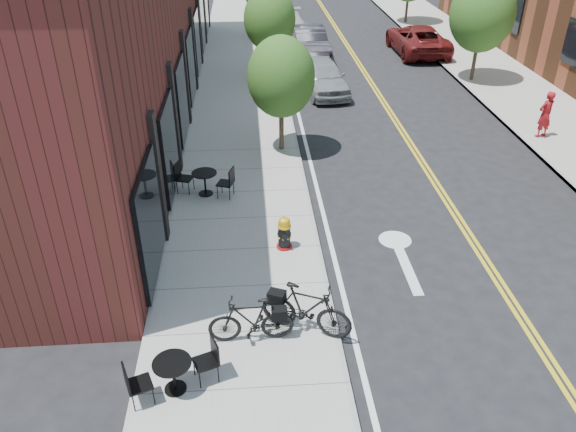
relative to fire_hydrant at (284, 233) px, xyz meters
name	(u,v)px	position (x,y,z in m)	size (l,w,h in m)	color
ground	(338,331)	(0.92, -2.99, -0.54)	(120.00, 120.00, 0.00)	black
sidewalk_near	(241,140)	(-1.08, 7.01, -0.48)	(4.00, 70.00, 0.12)	#9E9B93
sidewalk_far	(565,130)	(10.92, 7.01, -0.48)	(4.00, 70.00, 0.12)	#9E9B93
building_near	(119,18)	(-5.58, 11.01, 2.96)	(5.00, 28.00, 7.00)	#461C16
tree_near_a	(281,77)	(0.32, 6.01, 2.06)	(2.20, 2.20, 3.81)	#382B1E
tree_near_b	(270,20)	(0.32, 14.01, 2.17)	(2.30, 2.30, 3.98)	#382B1E
tree_far_b	(482,13)	(9.52, 13.01, 2.51)	(2.80, 2.80, 4.62)	#382B1E
fire_hydrant	(284,233)	(0.00, 0.00, 0.00)	(0.47, 0.47, 0.90)	maroon
bicycle_left	(251,320)	(-0.88, -3.24, 0.09)	(0.48, 1.70, 1.02)	black
bicycle_right	(306,309)	(0.23, -3.07, 0.15)	(0.54, 1.90, 1.14)	black
bistro_set_b	(173,372)	(-2.29, -4.42, 0.01)	(1.65, 0.97, 0.87)	black
bistro_set_c	(205,180)	(-2.11, 2.93, 0.04)	(1.73, 0.94, 0.91)	black
parked_car_a	(323,77)	(2.52, 12.08, 0.16)	(1.67, 4.14, 1.41)	gray
parked_car_b	(309,42)	(2.52, 17.83, 0.21)	(1.59, 4.57, 1.51)	black
parked_car_c	(289,28)	(1.72, 21.18, 0.19)	(2.07, 5.09, 1.48)	silver
parked_car_far	(417,39)	(8.32, 18.08, 0.19)	(2.45, 5.32, 1.48)	maroon
pedestrian	(545,114)	(9.65, 6.36, 0.41)	(0.61, 0.40, 1.67)	maroon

